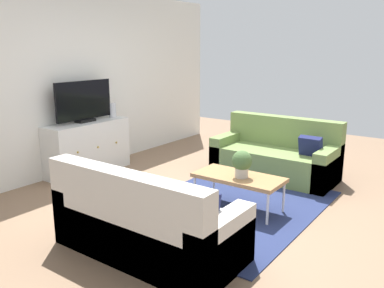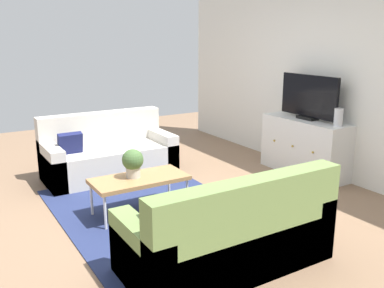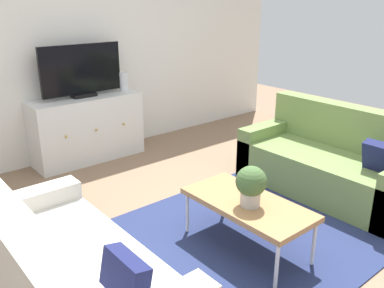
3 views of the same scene
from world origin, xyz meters
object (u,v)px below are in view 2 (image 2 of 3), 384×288
couch_left_side (107,155)px  potted_plant (133,162)px  tv_console (304,147)px  glass_vase (338,117)px  coffee_table (139,180)px  couch_right_side (231,238)px  flat_screen_tv (309,97)px

couch_left_side → potted_plant: bearing=-8.8°
tv_console → glass_vase: size_ratio=5.68×
potted_plant → glass_vase: 2.66m
coffee_table → potted_plant: 0.21m
couch_right_side → potted_plant: bearing=-171.6°
coffee_table → flat_screen_tv: bearing=91.5°
potted_plant → tv_console: bearing=90.8°
coffee_table → tv_console: (-0.07, 2.54, 0.01)m
flat_screen_tv → potted_plant: bearing=-89.2°
coffee_table → glass_vase: (0.46, 2.54, 0.51)m
couch_right_side → flat_screen_tv: 2.94m
couch_right_side → coffee_table: bearing=-173.5°
couch_right_side → potted_plant: 1.52m
coffee_table → glass_vase: bearing=79.7°
tv_console → flat_screen_tv: size_ratio=1.34×
tv_console → glass_vase: 0.73m
potted_plant → flat_screen_tv: bearing=90.8°
tv_console → flat_screen_tv: bearing=90.0°
coffee_table → potted_plant: (-0.03, -0.05, 0.20)m
couch_left_side → tv_console: couch_left_side is taller
potted_plant → flat_screen_tv: size_ratio=0.32×
couch_left_side → flat_screen_tv: size_ratio=1.78×
potted_plant → glass_vase: glass_vase is taller
couch_left_side → tv_console: size_ratio=1.33×
flat_screen_tv → glass_vase: bearing=-2.2°
couch_left_side → coffee_table: bearing=-6.5°
coffee_table → potted_plant: bearing=-122.6°
couch_left_side → potted_plant: size_ratio=5.56×
potted_plant → flat_screen_tv: 2.66m
tv_console → flat_screen_tv: (0.00, 0.02, 0.69)m
couch_right_side → flat_screen_tv: bearing=122.1°
glass_vase → flat_screen_tv: bearing=177.8°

